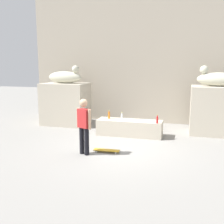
# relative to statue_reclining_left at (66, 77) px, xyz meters

# --- Properties ---
(ground_plane) EXTENTS (40.00, 40.00, 0.00)m
(ground_plane) POSITION_rel_statue_reclining_left_xyz_m (3.13, -2.84, -2.12)
(ground_plane) COLOR gray
(facade_wall) EXTENTS (10.54, 0.60, 6.20)m
(facade_wall) POSITION_rel_statue_reclining_left_xyz_m (3.13, 1.68, 0.98)
(facade_wall) COLOR #A59A88
(facade_wall) RESTS_ON ground_plane
(pedestal_left) EXTENTS (1.96, 1.34, 1.84)m
(pedestal_left) POSITION_rel_statue_reclining_left_xyz_m (-0.04, 0.00, -1.20)
(pedestal_left) COLOR #B7AD99
(pedestal_left) RESTS_ON ground_plane
(pedestal_right) EXTENTS (1.96, 1.34, 1.84)m
(pedestal_right) POSITION_rel_statue_reclining_left_xyz_m (6.29, 0.00, -1.20)
(pedestal_right) COLOR #B7AD99
(pedestal_right) RESTS_ON ground_plane
(statue_reclining_left) EXTENTS (1.65, 0.72, 0.78)m
(statue_reclining_left) POSITION_rel_statue_reclining_left_xyz_m (0.00, 0.00, 0.00)
(statue_reclining_left) COLOR beige
(statue_reclining_left) RESTS_ON pedestal_left
(statue_reclining_right) EXTENTS (1.65, 0.71, 0.78)m
(statue_reclining_right) POSITION_rel_statue_reclining_left_xyz_m (6.25, 0.01, 0.00)
(statue_reclining_right) COLOR beige
(statue_reclining_right) RESTS_ON pedestal_right
(ledge_block) EXTENTS (2.44, 0.73, 0.59)m
(ledge_block) POSITION_rel_statue_reclining_left_xyz_m (3.13, -1.14, -1.83)
(ledge_block) COLOR #B7AD99
(ledge_block) RESTS_ON ground_plane
(skater) EXTENTS (0.51, 0.32, 1.67)m
(skater) POSITION_rel_statue_reclining_left_xyz_m (2.27, -3.60, -1.20)
(skater) COLOR black
(skater) RESTS_ON ground_plane
(skateboard) EXTENTS (0.81, 0.25, 0.08)m
(skateboard) POSITION_rel_statue_reclining_left_xyz_m (2.86, -3.25, -2.06)
(skateboard) COLOR gold
(skateboard) RESTS_ON ground_plane
(bottle_clear) EXTENTS (0.07, 0.07, 0.27)m
(bottle_clear) POSITION_rel_statue_reclining_left_xyz_m (2.81, -1.06, -1.42)
(bottle_clear) COLOR silver
(bottle_clear) RESTS_ON ledge_block
(bottle_red) EXTENTS (0.07, 0.07, 0.31)m
(bottle_red) POSITION_rel_statue_reclining_left_xyz_m (4.18, -1.42, -1.40)
(bottle_red) COLOR red
(bottle_red) RESTS_ON ledge_block
(bottle_orange) EXTENTS (0.08, 0.08, 0.32)m
(bottle_orange) POSITION_rel_statue_reclining_left_xyz_m (2.30, -1.08, -1.40)
(bottle_orange) COLOR orange
(bottle_orange) RESTS_ON ledge_block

